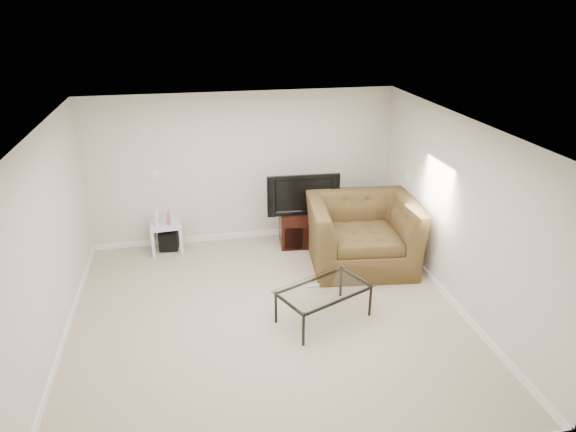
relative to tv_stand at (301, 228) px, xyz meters
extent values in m
plane|color=tan|center=(-0.90, -2.05, -0.30)|extent=(5.00, 5.00, 0.00)
plane|color=white|center=(-0.90, -2.05, 2.20)|extent=(5.00, 5.00, 0.00)
cube|color=silver|center=(-0.90, 0.45, 0.95)|extent=(5.00, 0.02, 2.50)
cube|color=silver|center=(-3.40, -2.05, 0.95)|extent=(0.02, 5.00, 2.50)
cube|color=silver|center=(1.60, -2.05, 0.95)|extent=(0.02, 5.00, 2.50)
cube|color=white|center=(-2.30, 0.44, 0.95)|extent=(0.12, 0.02, 0.12)
cube|color=white|center=(1.59, -0.45, 0.95)|extent=(0.02, 0.09, 0.13)
cube|color=white|center=(1.59, -0.75, 0.00)|extent=(0.02, 0.08, 0.12)
cube|color=black|center=(0.00, -0.04, 0.20)|extent=(0.42, 0.31, 0.06)
imported|color=black|center=(0.00, -0.03, 0.64)|extent=(1.10, 0.27, 0.67)
cube|color=black|center=(-2.18, 0.25, -0.13)|extent=(0.33, 0.33, 0.30)
cube|color=white|center=(-2.33, 0.20, 0.28)|extent=(0.05, 0.16, 0.22)
cube|color=#CC4C4C|center=(-2.15, 0.21, 0.27)|extent=(0.05, 0.14, 0.19)
imported|color=#4A311C|center=(0.75, -0.85, 0.40)|extent=(1.71, 1.21, 1.40)
cube|color=#B2B2B7|center=(-0.34, -2.13, 0.17)|extent=(0.19, 0.07, 0.02)
camera|label=1|loc=(-1.75, -7.59, 3.53)|focal=32.00mm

